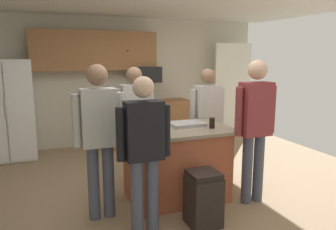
{
  "coord_description": "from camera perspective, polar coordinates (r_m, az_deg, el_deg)",
  "views": [
    {
      "loc": [
        -1.43,
        -3.94,
        1.84
      ],
      "look_at": [
        0.14,
        0.08,
        1.05
      ],
      "focal_mm": 34.94,
      "sensor_mm": 36.0,
      "label": 1
    }
  ],
  "objects": [
    {
      "name": "person_guest_right",
      "position": [
        3.34,
        -4.2,
        -5.26
      ],
      "size": [
        0.57,
        0.22,
        1.64
      ],
      "rotation": [
        0.0,
        0.0,
        0.8
      ],
      "color": "#4C5166",
      "rests_on": "ground"
    },
    {
      "name": "serving_tray",
      "position": [
        4.27,
        3.34,
        -1.59
      ],
      "size": [
        0.44,
        0.3,
        0.04
      ],
      "color": "#B7B7BC",
      "rests_on": "kitchen_island"
    },
    {
      "name": "glass_short_whisky",
      "position": [
        3.96,
        -2.82,
        -1.73
      ],
      "size": [
        0.06,
        0.06,
        0.15
      ],
      "color": "black",
      "rests_on": "kitchen_island"
    },
    {
      "name": "cabinet_run_lower",
      "position": [
        6.87,
        -3.68,
        -1.29
      ],
      "size": [
        1.8,
        0.63,
        0.9
      ],
      "color": "#936038",
      "rests_on": "ground"
    },
    {
      "name": "microwave_over_range",
      "position": [
        6.76,
        -3.83,
        7.07
      ],
      "size": [
        0.56,
        0.4,
        0.32
      ],
      "primitive_type": "cube",
      "color": "black"
    },
    {
      "name": "tumbler_amber",
      "position": [
        4.15,
        7.69,
        -1.39
      ],
      "size": [
        0.07,
        0.07,
        0.13
      ],
      "color": "black",
      "rests_on": "kitchen_island"
    },
    {
      "name": "kitchen_island",
      "position": [
        4.26,
        1.48,
        -8.34
      ],
      "size": [
        1.35,
        0.93,
        0.93
      ],
      "color": "#AD5638",
      "rests_on": "ground"
    },
    {
      "name": "person_host_foreground",
      "position": [
        4.13,
        14.94,
        -1.09
      ],
      "size": [
        0.57,
        0.24,
        1.79
      ],
      "rotation": [
        0.0,
        0.0,
        2.64
      ],
      "color": "#4C5166",
      "rests_on": "ground"
    },
    {
      "name": "person_guest_left",
      "position": [
        3.68,
        -11.91,
        -2.81
      ],
      "size": [
        0.57,
        0.23,
        1.75
      ],
      "rotation": [
        0.0,
        0.0,
        0.18
      ],
      "color": "#4C5166",
      "rests_on": "ground"
    },
    {
      "name": "cabinet_run_upper",
      "position": [
        6.62,
        -12.59,
        10.89
      ],
      "size": [
        2.4,
        0.38,
        0.75
      ],
      "color": "#936038"
    },
    {
      "name": "mug_blue_stoneware",
      "position": [
        4.18,
        -5.41,
        -1.46
      ],
      "size": [
        0.12,
        0.08,
        0.11
      ],
      "color": "white",
      "rests_on": "kitchen_island"
    },
    {
      "name": "back_wall",
      "position": [
        6.91,
        -9.35,
        5.78
      ],
      "size": [
        6.4,
        0.1,
        2.6
      ],
      "primitive_type": "cube",
      "color": "beige",
      "rests_on": "ground"
    },
    {
      "name": "french_door_window_panel",
      "position": [
        7.55,
        11.12,
        4.58
      ],
      "size": [
        0.9,
        0.06,
        2.0
      ],
      "primitive_type": "cube",
      "color": "white",
      "rests_on": "ground"
    },
    {
      "name": "person_elder_center",
      "position": [
        4.95,
        6.85,
        -0.08
      ],
      "size": [
        0.57,
        0.22,
        1.65
      ],
      "rotation": [
        0.0,
        0.0,
        -2.49
      ],
      "color": "#232D4C",
      "rests_on": "ground"
    },
    {
      "name": "person_guest_by_door",
      "position": [
        4.74,
        -5.79,
        -0.24
      ],
      "size": [
        0.57,
        0.22,
        1.68
      ],
      "rotation": [
        0.0,
        0.0,
        -1.17
      ],
      "color": "#4C5166",
      "rests_on": "ground"
    },
    {
      "name": "floor",
      "position": [
        4.58,
        -1.26,
        -13.33
      ],
      "size": [
        7.04,
        7.04,
        0.0
      ],
      "primitive_type": "plane",
      "color": "#937A5B",
      "rests_on": "ground"
    },
    {
      "name": "refrigerator",
      "position": [
        6.42,
        -26.15,
        0.78
      ],
      "size": [
        0.88,
        0.76,
        1.77
      ],
      "color": "white",
      "rests_on": "ground"
    },
    {
      "name": "trash_bin",
      "position": [
        3.7,
        6.16,
        -14.28
      ],
      "size": [
        0.34,
        0.34,
        0.61
      ],
      "color": "black",
      "rests_on": "ground"
    }
  ]
}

